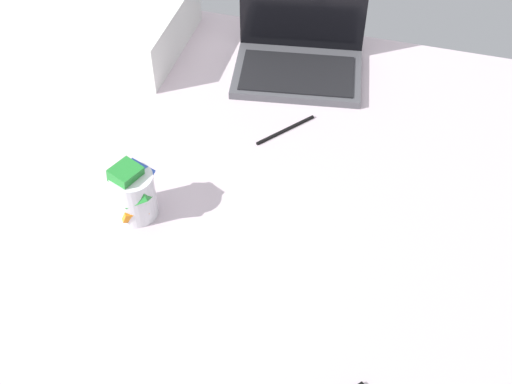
# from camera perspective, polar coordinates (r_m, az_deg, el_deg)

# --- Properties ---
(bed_mattress) EXTENTS (1.80, 1.40, 0.18)m
(bed_mattress) POSITION_cam_1_polar(r_m,az_deg,el_deg) (1.60, -10.15, -1.20)
(bed_mattress) COLOR silver
(bed_mattress) RESTS_ON ground
(laptop) EXTENTS (0.36, 0.28, 0.23)m
(laptop) POSITION_cam_1_polar(r_m,az_deg,el_deg) (1.79, 3.67, 11.49)
(laptop) COLOR #4C4C51
(laptop) RESTS_ON bed_mattress
(snack_cup) EXTENTS (0.09, 0.10, 0.13)m
(snack_cup) POSITION_cam_1_polar(r_m,az_deg,el_deg) (1.41, -10.32, -0.10)
(snack_cup) COLOR silver
(snack_cup) RESTS_ON bed_mattress
(pillow) EXTENTS (0.52, 0.36, 0.13)m
(pillow) POSITION_cam_1_polar(r_m,az_deg,el_deg) (1.94, -14.01, 14.09)
(pillow) COLOR white
(pillow) RESTS_ON bed_mattress
(charger_cable) EXTENTS (0.11, 0.14, 0.01)m
(charger_cable) POSITION_cam_1_polar(r_m,az_deg,el_deg) (1.62, 2.53, 5.29)
(charger_cable) COLOR black
(charger_cable) RESTS_ON bed_mattress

